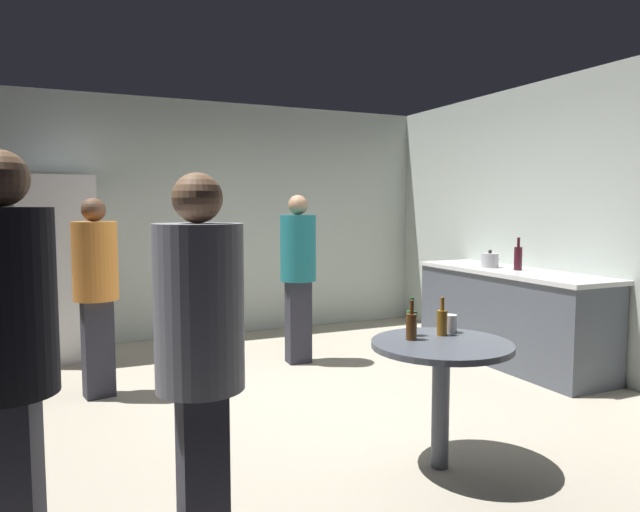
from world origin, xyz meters
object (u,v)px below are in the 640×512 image
Objects in this scene: beer_bottle_green at (412,322)px; kettle at (490,260)px; plastic_cup_white at (450,324)px; wine_bottle_on_counter at (518,258)px; foreground_table at (441,360)px; person_in_black_shirt at (7,350)px; person_in_orange_shirt at (96,282)px; beer_bottle_amber at (442,321)px; person_in_gray_shirt at (200,351)px; person_in_teal_shirt at (298,266)px; beer_bottle_brown at (411,325)px; refrigerator at (59,268)px.

kettle is at bearing 39.35° from beer_bottle_green.
wine_bottle_on_counter is at bearing 36.97° from plastic_cup_white.
person_in_black_shirt is at bearing -170.15° from foreground_table.
person_in_orange_shirt is at bearing 175.21° from kettle.
beer_bottle_amber is at bearing 22.37° from person_in_black_shirt.
person_in_gray_shirt is (-1.48, -0.48, 0.32)m from foreground_table.
plastic_cup_white is at bearing 34.27° from person_in_orange_shirt.
kettle is at bearing 43.03° from beer_bottle_amber.
beer_bottle_brown is at bearing -3.69° from person_in_teal_shirt.
person_in_gray_shirt is (-3.40, -2.32, -0.02)m from kettle.
foreground_table is 3.48× the size of beer_bottle_green.
person_in_orange_shirt is at bearing -79.15° from person_in_teal_shirt.
person_in_orange_shirt is (-3.71, 0.60, -0.10)m from wine_bottle_on_counter.
person_in_orange_shirt is 0.96× the size of person_in_gray_shirt.
beer_bottle_brown is 2.08m from person_in_black_shirt.
beer_bottle_amber is at bearing 22.64° from person_in_gray_shirt.
person_in_orange_shirt is 2.55m from person_in_black_shirt.
foreground_table is 0.51× the size of person_in_orange_shirt.
plastic_cup_white is at bearing -136.18° from kettle.
person_in_orange_shirt is (-1.91, 1.96, 0.12)m from plastic_cup_white.
beer_bottle_green is at bearing 55.52° from beer_bottle_brown.
person_in_gray_shirt reaches higher than foreground_table.
plastic_cup_white is at bearing -57.16° from refrigerator.
plastic_cup_white reaches higher than foreground_table.
refrigerator is 3.92m from person_in_black_shirt.
plastic_cup_white is (2.18, -3.37, -0.11)m from refrigerator.
kettle is 2.40m from plastic_cup_white.
person_in_teal_shirt is 0.99× the size of person_in_gray_shirt.
plastic_cup_white is 0.06× the size of person_in_black_shirt.
refrigerator is at bearing 121.43° from beer_bottle_amber.
person_in_teal_shirt is at bearing 154.95° from wine_bottle_on_counter.
foreground_table is 0.49× the size of person_in_gray_shirt.
beer_bottle_amber reaches higher than foreground_table.
wine_bottle_on_counter reaches higher than kettle.
refrigerator reaches higher than beer_bottle_amber.
kettle is 0.16× the size of person_in_orange_shirt.
beer_bottle_amber is at bearing -136.97° from kettle.
person_in_black_shirt is at bearing -164.45° from beer_bottle_green.
foreground_table is at bearing 19.41° from person_in_black_shirt.
beer_bottle_brown is 0.15× the size of person_in_orange_shirt.
refrigerator is 7.83× the size of beer_bottle_amber.
person_in_teal_shirt reaches higher than wine_bottle_on_counter.
beer_bottle_amber is at bearing 5.29° from beer_bottle_brown.
person_in_gray_shirt is at bearing -149.86° from wine_bottle_on_counter.
beer_bottle_amber is at bearing 32.30° from person_in_orange_shirt.
plastic_cup_white is at bearing 10.78° from beer_bottle_brown.
refrigerator is 1.44m from person_in_orange_shirt.
kettle is at bearing 43.82° from plastic_cup_white.
wine_bottle_on_counter reaches higher than beer_bottle_green.
person_in_teal_shirt is 3.58m from person_in_black_shirt.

